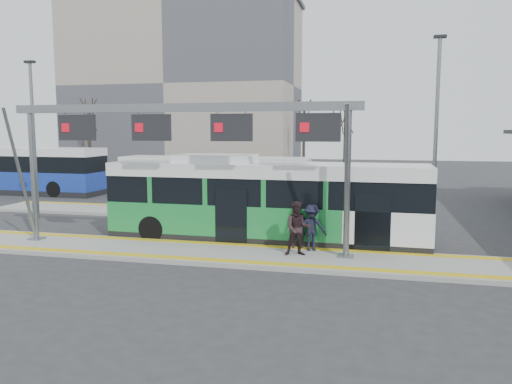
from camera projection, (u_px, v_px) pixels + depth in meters
The scene contains 18 objects.
ground at pixel (190, 254), 17.86m from camera, with size 120.00×120.00×0.00m, color #2D2D30.
platform_main at pixel (190, 252), 17.85m from camera, with size 22.00×3.00×0.15m, color gray.
platform_second at pixel (173, 212), 26.49m from camera, with size 20.00×3.00×0.15m, color gray.
tactile_main at pixel (190, 250), 17.84m from camera, with size 22.00×2.65×0.02m.
tactile_second at pixel (181, 207), 27.59m from camera, with size 20.00×0.35×0.02m.
gantry at pixel (181, 133), 17.66m from camera, with size 13.00×1.68×5.20m.
apartment_block at pixel (185, 86), 54.68m from camera, with size 24.50×12.50×18.40m.
hero_bus at pixel (265, 202), 19.77m from camera, with size 12.54×2.85×3.43m.
bg_bus_green at pixel (215, 181), 29.81m from camera, with size 11.32×2.55×2.82m.
bg_bus_blue at pixel (19, 171), 34.86m from camera, with size 12.34×3.01×3.20m.
passenger_a at pixel (298, 227), 17.96m from camera, with size 0.58×0.38×1.60m, color black.
passenger_b at pixel (298, 229), 16.99m from camera, with size 0.90×0.70×1.86m, color black.
passenger_c at pixel (312, 228), 17.66m from camera, with size 1.07×0.61×1.65m, color black.
tree_left at pixel (304, 116), 47.15m from camera, with size 1.40×1.40×7.50m.
tree_mid at pixel (345, 119), 48.84m from camera, with size 1.40×1.40×7.18m.
tree_far at pixel (89, 115), 48.07m from camera, with size 1.40×1.40×7.69m.
lamp_west at pixel (34, 136), 24.48m from camera, with size 0.50×0.25×7.74m.
lamp_east at pixel (436, 131), 20.75m from camera, with size 0.50×0.25×8.25m.
Camera 1 is at (6.32, -16.44, 4.41)m, focal length 35.00 mm.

